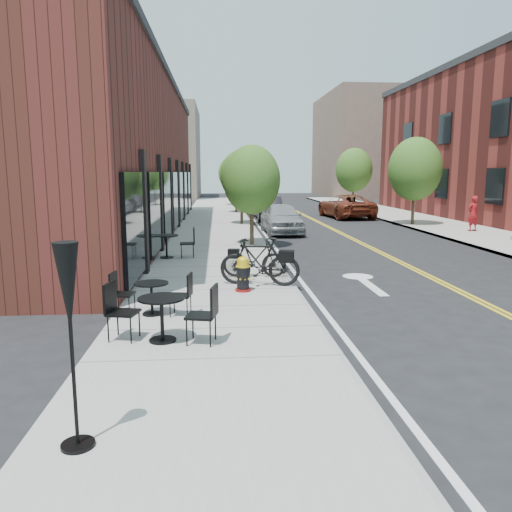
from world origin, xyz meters
name	(u,v)px	position (x,y,z in m)	size (l,w,h in m)	color
ground	(309,310)	(0.00, 0.00, 0.00)	(120.00, 120.00, 0.00)	black
sidewalk_near	(216,243)	(-2.00, 10.00, 0.06)	(4.00, 70.00, 0.12)	#9E9B93
sidewalk_far	(498,240)	(10.00, 10.00, 0.06)	(4.00, 70.00, 0.12)	#9E9B93
building_near	(119,159)	(-6.50, 14.00, 3.50)	(5.00, 28.00, 7.00)	#461F16
bg_building_left	(163,153)	(-8.00, 48.00, 5.00)	(8.00, 14.00, 10.00)	#726656
bg_building_right	(366,146)	(16.00, 50.00, 6.00)	(10.00, 16.00, 12.00)	brown
tree_near_a	(252,180)	(-0.60, 9.00, 2.60)	(2.20, 2.20, 3.81)	#382B1E
tree_near_b	(242,176)	(-0.60, 17.00, 2.71)	(2.30, 2.30, 3.98)	#382B1E
tree_near_c	(236,178)	(-0.60, 25.00, 2.53)	(2.10, 2.10, 3.67)	#382B1E
tree_near_d	(232,173)	(-0.60, 33.00, 2.79)	(2.40, 2.40, 4.11)	#382B1E
tree_far_b	(415,169)	(8.60, 16.00, 3.06)	(2.80, 2.80, 4.62)	#382B1E
tree_far_c	(354,170)	(8.60, 28.00, 3.06)	(2.80, 2.80, 4.62)	#382B1E
fire_hydrant	(243,274)	(-1.34, 1.30, 0.53)	(0.46, 0.46, 0.86)	maroon
bicycle_left	(260,261)	(-0.90, 1.89, 0.72)	(0.57, 2.01, 1.21)	black
bicycle_right	(255,258)	(-0.95, 2.87, 0.63)	(0.48, 1.70, 1.02)	black
bistro_set_a	(152,294)	(-3.23, -0.53, 0.54)	(1.58, 0.77, 0.84)	black
bistro_set_b	(162,313)	(-2.86, -2.13, 0.61)	(1.85, 0.92, 0.97)	black
bistro_set_c	(166,243)	(-3.60, 6.12, 0.61)	(1.83, 0.83, 0.98)	black
patio_umbrella	(69,303)	(-3.38, -5.35, 1.64)	(0.34, 0.34, 2.12)	black
parked_car_a	(281,218)	(1.13, 13.41, 0.73)	(1.73, 4.31, 1.47)	gray
parked_car_b	(269,208)	(1.24, 20.45, 0.71)	(1.51, 4.33, 1.43)	black
parked_car_c	(259,204)	(1.02, 24.72, 0.71)	(2.00, 4.91, 1.42)	silver
parked_car_far	(346,206)	(6.30, 21.35, 0.74)	(2.46, 5.33, 1.48)	maroon
pedestrian	(473,214)	(10.20, 12.64, 0.96)	(0.61, 0.40, 1.67)	maroon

